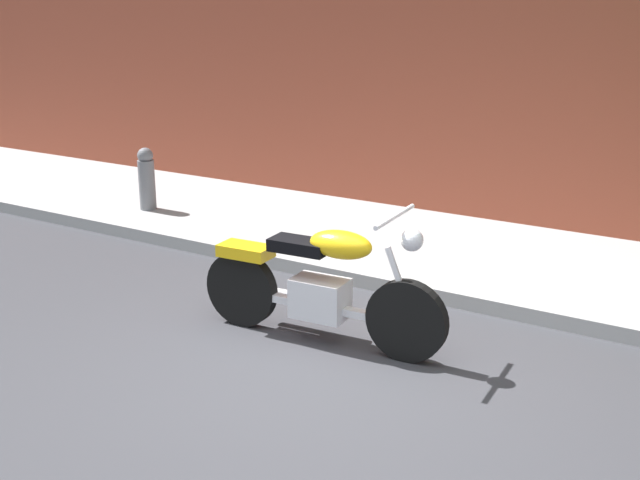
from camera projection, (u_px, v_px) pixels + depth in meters
The scene contains 4 objects.
ground_plane at pixel (330, 379), 5.86m from camera, with size 60.00×60.00×0.00m, color #38383D.
sidewalk at pixel (480, 259), 8.29m from camera, with size 22.19×2.50×0.14m, color #9E9E9E.
motorcycle at pixel (320, 285), 6.36m from camera, with size 2.13×0.70×1.14m.
fire_hydrant at pixel (147, 184), 9.82m from camera, with size 0.20×0.20×0.91m.
Camera 1 is at (2.73, -4.55, 2.70)m, focal length 45.16 mm.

